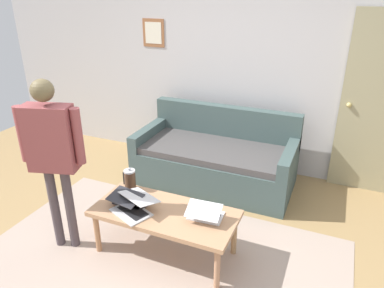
# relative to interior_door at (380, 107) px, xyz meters

# --- Properties ---
(ground_plane) EXTENTS (7.68, 7.68, 0.00)m
(ground_plane) POSITION_rel_interior_door_xyz_m (1.72, 2.11, -1.02)
(ground_plane) COLOR #9D7D4E
(area_rug) EXTENTS (3.19, 1.86, 0.01)m
(area_rug) POSITION_rel_interior_door_xyz_m (1.66, 2.05, -1.02)
(area_rug) COLOR tan
(area_rug) RESTS_ON ground_plane
(back_wall) EXTENTS (7.04, 0.11, 2.70)m
(back_wall) POSITION_rel_interior_door_xyz_m (1.72, -0.09, 0.33)
(back_wall) COLOR #BEBBBC
(back_wall) RESTS_ON ground_plane
(interior_door) EXTENTS (0.82, 0.09, 2.05)m
(interior_door) POSITION_rel_interior_door_xyz_m (0.00, 0.00, 0.00)
(interior_door) COLOR tan
(interior_door) RESTS_ON ground_plane
(couch) EXTENTS (1.86, 0.90, 0.88)m
(couch) POSITION_rel_interior_door_xyz_m (1.69, 0.54, -0.72)
(couch) COLOR #3F5250
(couch) RESTS_ON ground_plane
(coffee_table) EXTENTS (1.27, 0.58, 0.44)m
(coffee_table) POSITION_rel_interior_door_xyz_m (1.66, 1.95, -0.63)
(coffee_table) COLOR tan
(coffee_table) RESTS_ON ground_plane
(laptop_left) EXTENTS (0.44, 0.43, 0.15)m
(laptop_left) POSITION_rel_interior_door_xyz_m (1.90, 2.06, -0.53)
(laptop_left) COLOR silver
(laptop_left) RESTS_ON coffee_table
(laptop_center) EXTENTS (0.31, 0.28, 0.14)m
(laptop_center) POSITION_rel_interior_door_xyz_m (1.30, 1.90, -0.54)
(laptop_center) COLOR silver
(laptop_center) RESTS_ON coffee_table
(laptop_right) EXTENTS (0.34, 0.33, 0.13)m
(laptop_right) POSITION_rel_interior_door_xyz_m (1.99, 1.98, -0.54)
(laptop_right) COLOR #28282D
(laptop_right) RESTS_ON coffee_table
(french_press) EXTENTS (0.13, 0.11, 0.23)m
(french_press) POSITION_rel_interior_door_xyz_m (2.14, 1.74, -0.48)
(french_press) COLOR #4C3323
(french_press) RESTS_ON coffee_table
(person_standing) EXTENTS (0.56, 0.28, 1.59)m
(person_standing) POSITION_rel_interior_door_xyz_m (2.56, 2.22, -0.01)
(person_standing) COLOR #4C4145
(person_standing) RESTS_ON ground_plane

